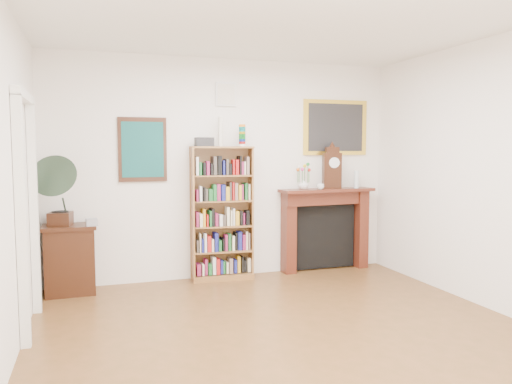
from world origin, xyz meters
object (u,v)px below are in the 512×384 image
Objects in this scene: fireplace at (325,222)px; mantel_clock at (332,169)px; bookshelf at (222,206)px; gramophone at (59,187)px; bottle_right at (357,180)px; teacup at (320,187)px; side_cabinet at (70,259)px; flower_vase at (303,184)px; bottle_left at (356,179)px; cd_stack at (92,222)px.

mantel_clock is (0.09, -0.02, 0.73)m from fireplace.
bookshelf is 3.48× the size of mantel_clock.
gramophone is 3.46m from mantel_clock.
mantel_clock is 0.42m from bottle_right.
side_cabinet is at bearing 179.75° from teacup.
bottle_left is (0.77, -0.05, 0.05)m from flower_vase.
fireplace is 13.70× the size of teacup.
mantel_clock is at bearing 6.77° from bookshelf.
flower_vase is at bearing 176.14° from bottle_left.
bookshelf is 1.49m from fireplace.
bottle_left is at bearing 2.85° from cd_stack.
bookshelf is at bearing -179.04° from bottle_right.
mantel_clock is 5.70× the size of teacup.
bottle_right is at bearing 56.63° from bottle_left.
flower_vase reaches higher than side_cabinet.
bottle_left is at bearing 5.99° from teacup.
gramophone is 3.98× the size of bottle_right.
mantel_clock reaches higher than cd_stack.
bottle_right is (0.47, -0.03, 0.56)m from fireplace.
bottle_left is (3.70, 0.05, 0.85)m from side_cabinet.
bookshelf is 8.11× the size of bottle_left.
bottle_left is (0.57, 0.06, 0.08)m from teacup.
cd_stack is (0.25, -0.13, 0.44)m from side_cabinet.
gramophone reaches higher than bottle_right.
gramophone is at bearing -179.26° from fireplace.
gramophone is 3.32× the size of bottle_left.
mantel_clock is at bearing 168.90° from bottle_left.
gramophone is 3.80m from bottle_left.
mantel_clock is at bearing 2.03° from flower_vase.
fireplace is at bearing 5.99° from flower_vase.
bookshelf is 2.45× the size of side_cabinet.
fireplace is at bearing 45.62° from teacup.
bottle_left reaches higher than flower_vase.
bottle_right is at bearing 0.40° from side_cabinet.
cd_stack is at bearing -167.51° from bookshelf.
gramophone reaches higher than fireplace.
fireplace is at bearing 176.51° from bottle_right.
bookshelf is 1.34m from teacup.
bookshelf reaches higher than gramophone.
side_cabinet is at bearing -165.39° from mantel_clock.
gramophone reaches higher than bottle_left.
teacup is 0.41× the size of bottle_left.
fireplace is at bearing 14.51° from gramophone.
fireplace is 1.69× the size of gramophone.
side_cabinet is 0.52m from cd_stack.
flower_vase is at bearing -165.28° from mantel_clock.
side_cabinet is 3.97× the size of bottle_right.
cd_stack reaches higher than side_cabinet.
cd_stack is 1.22× the size of teacup.
flower_vase reaches higher than fireplace.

